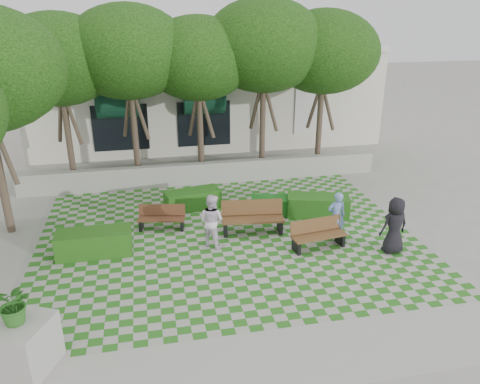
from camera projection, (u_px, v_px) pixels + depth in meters
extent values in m
plane|color=gray|center=(234.00, 254.00, 14.25)|extent=(90.00, 90.00, 0.00)
plane|color=#2B721E|center=(228.00, 239.00, 15.15)|extent=(12.00, 12.00, 0.00)
cube|color=#9E9B93|center=(276.00, 360.00, 9.98)|extent=(16.00, 2.00, 0.01)
cube|color=#9E9B93|center=(206.00, 173.00, 19.71)|extent=(15.00, 0.36, 0.90)
cube|color=brown|center=(319.00, 236.00, 14.42)|extent=(1.78, 0.76, 0.06)
cube|color=brown|center=(316.00, 225.00, 14.54)|extent=(1.72, 0.36, 0.43)
cube|color=black|center=(296.00, 246.00, 14.26)|extent=(0.16, 0.49, 0.42)
cube|color=black|center=(340.00, 238.00, 14.74)|extent=(0.16, 0.49, 0.42)
cube|color=brown|center=(253.00, 219.00, 15.34)|extent=(2.10, 0.86, 0.07)
cube|color=brown|center=(252.00, 207.00, 15.50)|extent=(2.04, 0.38, 0.51)
cube|color=black|center=(225.00, 227.00, 15.36)|extent=(0.18, 0.58, 0.50)
cube|color=black|center=(280.00, 225.00, 15.51)|extent=(0.18, 0.58, 0.50)
cube|color=#522E1C|center=(161.00, 219.00, 15.65)|extent=(1.62, 0.77, 0.05)
cube|color=#522E1C|center=(162.00, 210.00, 15.77)|extent=(1.55, 0.41, 0.39)
cube|color=black|center=(141.00, 224.00, 15.72)|extent=(0.17, 0.44, 0.38)
cube|color=black|center=(182.00, 224.00, 15.73)|extent=(0.17, 0.44, 0.38)
cube|color=#1D4F15|center=(318.00, 206.00, 16.68)|extent=(2.32, 1.44, 0.76)
cube|color=#155219|center=(277.00, 206.00, 16.84)|extent=(1.94, 1.12, 0.64)
cube|color=#1D5115|center=(193.00, 199.00, 17.29)|extent=(2.13, 1.21, 0.70)
cube|color=#1F5015|center=(94.00, 243.00, 14.10)|extent=(2.20, 0.90, 0.77)
cube|color=#9E9B93|center=(23.00, 345.00, 9.61)|extent=(1.49, 1.49, 1.13)
imported|color=#2A6720|center=(14.00, 304.00, 9.23)|extent=(1.00, 0.95, 0.88)
imported|color=#6F8BCA|center=(336.00, 216.00, 14.86)|extent=(0.62, 0.43, 1.62)
imported|color=black|center=(394.00, 225.00, 14.05)|extent=(0.93, 0.66, 1.77)
imported|color=white|center=(212.00, 220.00, 14.45)|extent=(1.05, 1.03, 1.71)
cylinder|color=#47382B|center=(69.00, 140.00, 19.42)|extent=(0.26, 0.26, 3.64)
ellipsoid|color=#1E4C11|center=(58.00, 59.00, 18.21)|extent=(4.80, 4.80, 3.60)
cylinder|color=#47382B|center=(135.00, 135.00, 19.90)|extent=(0.26, 0.26, 3.81)
ellipsoid|color=#1E4C11|center=(128.00, 52.00, 18.63)|extent=(5.00, 5.00, 3.75)
cylinder|color=#47382B|center=(200.00, 134.00, 20.48)|extent=(0.26, 0.26, 3.58)
ellipsoid|color=#1E4C11|center=(198.00, 58.00, 19.28)|extent=(4.60, 4.60, 3.45)
cylinder|color=#47382B|center=(262.00, 127.00, 20.94)|extent=(0.26, 0.26, 3.92)
ellipsoid|color=#1E4C11|center=(264.00, 45.00, 19.63)|extent=(5.20, 5.20, 3.90)
cylinder|color=#47382B|center=(319.00, 126.00, 21.50)|extent=(0.26, 0.26, 3.70)
ellipsoid|color=#1E4C11|center=(324.00, 52.00, 20.26)|extent=(4.80, 4.80, 3.60)
cylinder|color=#47382B|center=(1.00, 178.00, 14.93)|extent=(0.26, 0.26, 3.81)
cube|color=silver|center=(203.00, 91.00, 26.39)|extent=(18.00, 8.00, 5.00)
cube|color=white|center=(212.00, 52.00, 21.83)|extent=(18.00, 0.30, 0.30)
cube|color=black|center=(311.00, 107.00, 23.80)|extent=(1.40, 0.10, 2.40)
cylinder|color=#103B27|center=(118.00, 98.00, 21.70)|extent=(3.00, 1.80, 1.80)
cube|color=black|center=(121.00, 128.00, 22.23)|extent=(2.60, 0.08, 2.20)
cylinder|color=#103B27|center=(203.00, 95.00, 22.46)|extent=(3.00, 1.80, 1.80)
cube|color=black|center=(204.00, 124.00, 22.98)|extent=(2.60, 0.08, 2.20)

